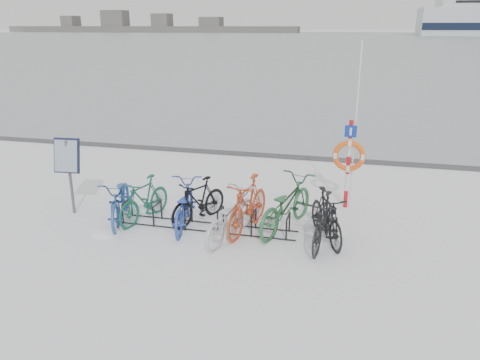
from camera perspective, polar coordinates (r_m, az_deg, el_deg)
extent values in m
plane|color=white|center=(10.14, -4.34, -5.78)|extent=(900.00, 900.00, 0.00)
cube|color=#939EA6|center=(163.86, 13.34, 16.46)|extent=(400.00, 298.00, 0.02)
cube|color=#3F3F42|center=(15.52, 2.39, 3.07)|extent=(400.00, 0.25, 0.10)
cylinder|color=black|center=(10.54, -14.11, -4.05)|extent=(0.04, 0.04, 0.44)
cylinder|color=black|center=(10.90, -13.06, -3.21)|extent=(0.04, 0.04, 0.44)
cylinder|color=black|center=(10.64, -13.66, -2.52)|extent=(0.04, 0.44, 0.04)
cylinder|color=black|center=(10.24, -10.53, -4.47)|extent=(0.04, 0.04, 0.44)
cylinder|color=black|center=(10.61, -9.57, -3.59)|extent=(0.04, 0.04, 0.44)
cylinder|color=black|center=(10.34, -10.11, -2.90)|extent=(0.04, 0.44, 0.04)
cylinder|color=black|center=(9.98, -6.74, -4.90)|extent=(0.04, 0.04, 0.44)
cylinder|color=black|center=(10.36, -5.89, -3.98)|extent=(0.04, 0.04, 0.44)
cylinder|color=black|center=(10.08, -6.35, -3.28)|extent=(0.04, 0.44, 0.04)
cylinder|color=black|center=(9.76, -2.75, -5.33)|extent=(0.04, 0.04, 0.44)
cylinder|color=black|center=(10.15, -2.05, -4.36)|extent=(0.04, 0.04, 0.44)
cylinder|color=black|center=(9.87, -2.41, -3.67)|extent=(0.04, 0.44, 0.04)
cylinder|color=black|center=(9.60, 1.39, -5.75)|extent=(0.04, 0.04, 0.44)
cylinder|color=black|center=(9.99, 1.94, -4.75)|extent=(0.04, 0.04, 0.44)
cylinder|color=black|center=(9.71, 1.69, -4.05)|extent=(0.04, 0.44, 0.04)
cylinder|color=black|center=(9.48, 5.67, -6.15)|extent=(0.04, 0.04, 0.44)
cylinder|color=black|center=(9.88, 6.05, -5.11)|extent=(0.04, 0.04, 0.44)
cylinder|color=black|center=(9.60, 5.90, -4.42)|extent=(0.04, 0.44, 0.04)
cylinder|color=black|center=(9.95, -4.74, -6.18)|extent=(4.00, 0.03, 0.03)
cylinder|color=black|center=(10.33, -3.97, -5.20)|extent=(4.00, 0.03, 0.03)
cylinder|color=#595B5E|center=(11.26, -19.99, 0.28)|extent=(0.07, 0.07, 1.72)
cube|color=black|center=(11.09, -20.36, 2.82)|extent=(0.61, 0.27, 0.78)
cube|color=#8C99AD|center=(11.06, -20.47, 2.76)|extent=(0.55, 0.20, 0.69)
cylinder|color=red|center=(11.42, 12.75, -2.24)|extent=(0.10, 0.10, 0.42)
cylinder|color=silver|center=(11.28, 12.90, -0.24)|extent=(0.10, 0.10, 0.42)
cylinder|color=red|center=(11.16, 13.05, 1.81)|extent=(0.10, 0.10, 0.42)
cylinder|color=silver|center=(11.05, 13.21, 3.90)|extent=(0.10, 0.10, 0.42)
cylinder|color=red|center=(10.95, 13.37, 6.03)|extent=(0.10, 0.10, 0.42)
torus|color=#EC5916|center=(11.01, 13.13, 2.87)|extent=(0.74, 0.12, 0.74)
cube|color=#0E2C9B|center=(10.88, 13.35, 5.79)|extent=(0.27, 0.03, 0.27)
cylinder|color=silver|center=(11.00, 13.88, 6.14)|extent=(0.03, 0.03, 3.82)
cube|color=#4C4C4C|center=(295.57, -11.30, 17.57)|extent=(180.00, 12.00, 3.50)
cube|color=#4C4C4C|center=(309.25, -16.65, 17.90)|extent=(24.00, 10.00, 8.00)
cube|color=#4C4C4C|center=(284.40, -5.54, 18.46)|extent=(20.00, 10.00, 6.00)
imported|color=#254D93|center=(10.62, -14.34, -2.13)|extent=(1.29, 2.12, 1.05)
imported|color=#175948|center=(10.55, -11.62, -2.18)|extent=(0.87, 1.75, 1.01)
imported|color=#2746A5|center=(10.11, -6.92, -2.85)|extent=(1.00, 2.01, 1.01)
imported|color=black|center=(10.31, -5.06, -2.38)|extent=(1.14, 1.70, 1.00)
imported|color=#B6B9BF|center=(9.46, -1.15, -4.20)|extent=(1.13, 2.05, 1.02)
imported|color=#B93F1D|center=(9.80, 0.96, -2.89)|extent=(0.92, 2.03, 1.18)
imported|color=#2A6238|center=(9.92, 5.61, -2.81)|extent=(1.43, 2.31, 1.15)
imported|color=black|center=(9.30, 10.17, -4.81)|extent=(0.75, 1.81, 1.05)
imported|color=black|center=(9.54, 10.50, -4.21)|extent=(1.16, 1.81, 1.06)
ellipsoid|color=white|center=(9.73, -2.87, -6.83)|extent=(0.58, 0.58, 0.20)
ellipsoid|color=white|center=(10.45, -0.08, -4.98)|extent=(0.39, 0.39, 0.14)
ellipsoid|color=white|center=(10.08, 11.25, -6.26)|extent=(0.50, 0.50, 0.17)
ellipsoid|color=white|center=(10.87, -7.22, -4.18)|extent=(0.45, 0.45, 0.16)
ellipsoid|color=white|center=(10.51, 3.74, -4.87)|extent=(0.53, 0.53, 0.18)
ellipsoid|color=white|center=(10.23, -16.03, -6.27)|extent=(0.61, 0.61, 0.21)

